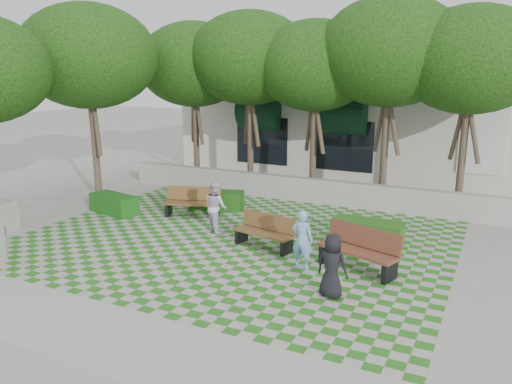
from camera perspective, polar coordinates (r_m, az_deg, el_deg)
The scene contains 16 objects.
ground at distance 13.71m, azimuth -4.70°, elevation -6.80°, with size 90.00×90.00×0.00m, color gray.
lawn at distance 14.52m, azimuth -2.66°, elevation -5.56°, with size 12.00×12.00×0.00m, color #2B721E.
sidewalk_south at distance 10.34m, azimuth -18.70°, elevation -14.60°, with size 16.00×2.00×0.01m, color #9E9B93.
sidewalk_west at distance 18.96m, azimuth -22.07°, elevation -1.99°, with size 2.00×12.00×0.01m, color #9E9B93.
retaining_wall at distance 18.93m, azimuth 4.98°, elevation 0.35°, with size 15.00×0.36×0.90m, color #9E9B93.
bench_east at distance 12.54m, azimuth 11.71°, elevation -6.52°, with size 2.14×1.29×1.07m.
bench_mid at distance 13.83m, azimuth 1.03°, elevation -4.61°, with size 1.85×0.93×0.93m.
bench_west at distance 16.96m, azimuth -7.24°, elevation -1.19°, with size 1.97×1.17×0.98m.
hedge_east at distance 14.48m, azimuth 12.58°, elevation -4.54°, with size 1.97×0.79×0.69m, color #1E4D14.
hedge_midleft at distance 17.78m, azimuth -4.53°, elevation -0.93°, with size 1.85×0.74×0.65m, color #194813.
hedge_west at distance 17.89m, azimuth -15.92°, elevation -1.33°, with size 1.85×0.74×0.65m, color #154C14.
person_blue at distance 12.39m, azimuth 5.31°, elevation -5.41°, with size 0.54×0.36×1.49m, color #74AED3.
person_dark at distance 10.93m, azimuth 8.69°, elevation -8.35°, with size 0.70×0.45×1.42m, color black.
person_white at distance 15.16m, azimuth -4.59°, elevation -1.67°, with size 0.77×0.60×1.58m, color silver.
tree_row at distance 18.98m, azimuth -0.41°, elevation 14.82°, with size 17.70×13.40×7.41m.
building at distance 25.81m, azimuth 13.56°, elevation 8.20°, with size 18.00×8.92×5.15m.
Camera 1 is at (6.70, -10.98, 4.76)m, focal length 35.00 mm.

